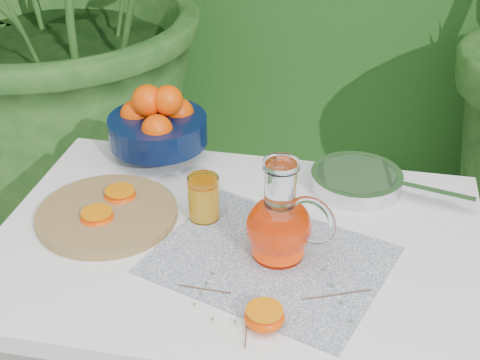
% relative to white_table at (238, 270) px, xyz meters
% --- Properties ---
extents(white_table, '(1.00, 0.70, 0.75)m').
position_rel_white_table_xyz_m(white_table, '(0.00, 0.00, 0.00)').
color(white_table, white).
rests_on(white_table, ground).
extents(placemat, '(0.52, 0.46, 0.00)m').
position_rel_white_table_xyz_m(placemat, '(0.08, -0.06, 0.08)').
color(placemat, '#0D1D49').
rests_on(placemat, white_table).
extents(cutting_board, '(0.33, 0.33, 0.02)m').
position_rel_white_table_xyz_m(cutting_board, '(-0.29, 0.02, 0.09)').
color(cutting_board, olive).
rests_on(cutting_board, white_table).
extents(fruit_bowl, '(0.30, 0.30, 0.19)m').
position_rel_white_table_xyz_m(fruit_bowl, '(-0.26, 0.31, 0.17)').
color(fruit_bowl, black).
rests_on(fruit_bowl, white_table).
extents(juice_pitcher, '(0.19, 0.16, 0.21)m').
position_rel_white_table_xyz_m(juice_pitcher, '(0.09, -0.04, 0.16)').
color(juice_pitcher, white).
rests_on(juice_pitcher, white_table).
extents(juice_tumbler, '(0.09, 0.09, 0.10)m').
position_rel_white_table_xyz_m(juice_tumbler, '(-0.09, 0.06, 0.13)').
color(juice_tumbler, white).
rests_on(juice_tumbler, white_table).
extents(saute_pan, '(0.38, 0.25, 0.04)m').
position_rel_white_table_xyz_m(saute_pan, '(0.23, 0.25, 0.10)').
color(saute_pan, silver).
rests_on(saute_pan, white_table).
extents(orange_halves, '(0.49, 0.41, 0.04)m').
position_rel_white_table_xyz_m(orange_halves, '(-0.16, -0.05, 0.10)').
color(orange_halves, '#FF3B02').
rests_on(orange_halves, white_table).
extents(thyme_sprigs, '(0.35, 0.23, 0.01)m').
position_rel_white_table_xyz_m(thyme_sprigs, '(0.09, -0.18, 0.09)').
color(thyme_sprigs, brown).
rests_on(thyme_sprigs, white_table).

